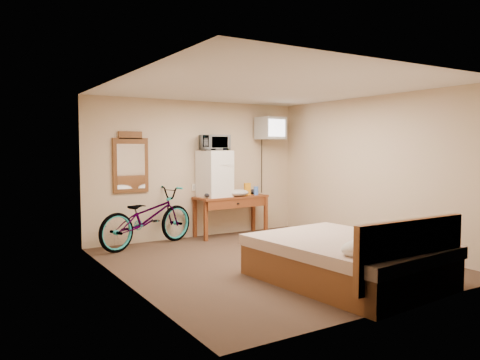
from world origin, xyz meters
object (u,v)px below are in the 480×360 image
Objects in this scene: microwave at (215,143)px; bicycle at (147,217)px; desk at (232,202)px; wall_mirror at (131,163)px; bed at (349,259)px; crt_television at (271,128)px; mini_fridge at (215,174)px; blue_cup at (256,191)px.

microwave is 0.28× the size of bicycle.
wall_mirror is at bearing 171.52° from desk.
bed is at bearing -95.63° from desk.
crt_television is at bearing 1.42° from desk.
bed is (-0.33, -3.37, -0.34)m from desk.
wall_mirror is at bearing 8.30° from bicycle.
bed is (0.00, -3.42, -0.88)m from mini_fridge.
wall_mirror is 0.45× the size of bed.
desk is 8.89× the size of blue_cup.
mini_fridge reaches higher than bicycle.
mini_fridge is 0.36× the size of bed.
mini_fridge is 1.64× the size of microwave.
desk is at bearing 84.37° from bed.
bicycle is 0.80× the size of bed.
wall_mirror is (-2.35, 0.31, 0.56)m from blue_cup.
bicycle is (-1.34, -0.11, -0.68)m from mini_fridge.
wall_mirror reaches higher than bed.
crt_television is (1.22, -0.04, 0.85)m from mini_fridge.
mini_fridge is 1.41× the size of crt_television.
mini_fridge is at bearing 170.26° from desk.
microwave is 0.50× the size of wall_mirror.
blue_cup is at bearing -7.61° from wall_mirror.
crt_television is (1.22, -0.04, 0.29)m from microwave.
wall_mirror is at bearing 174.72° from crt_television.
crt_television reaches higher than bicycle.
desk is at bearing 4.05° from microwave.
bed is (-0.84, -3.33, -0.54)m from blue_cup.
bed is (1.34, -3.32, -0.20)m from bicycle.
crt_television reaches higher than bed.
mini_fridge is at bearing 178.36° from crt_television.
microwave is at bearing -8.19° from wall_mirror.
desk is 2.74× the size of microwave.
crt_television reaches higher than wall_mirror.
crt_television is at bearing 12.16° from microwave.
bicycle is at bearing 112.06° from bed.
blue_cup is 0.15× the size of wall_mirror.
wall_mirror is at bearing -174.38° from microwave.
wall_mirror reaches higher than blue_cup.
crt_television reaches higher than microwave.
bed reaches higher than desk.
desk is 0.61× the size of bed.
desk is 2.00m from wall_mirror.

